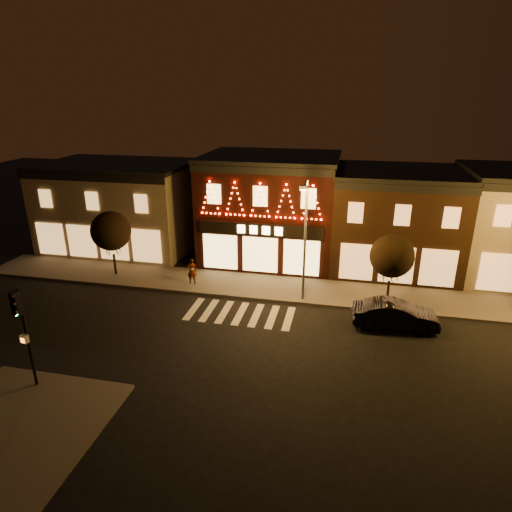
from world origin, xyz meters
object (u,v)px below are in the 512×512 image
(streetlamp_mid, at_px, (305,233))
(dark_sedan, at_px, (395,315))
(traffic_signal_near, at_px, (21,320))
(pedestrian, at_px, (192,271))

(streetlamp_mid, height_order, dark_sedan, streetlamp_mid)
(traffic_signal_near, bearing_deg, streetlamp_mid, 54.58)
(dark_sedan, height_order, pedestrian, pedestrian)
(streetlamp_mid, xyz_separation_m, pedestrian, (-7.82, 1.00, -3.61))
(traffic_signal_near, relative_size, dark_sedan, 1.01)
(streetlamp_mid, xyz_separation_m, dark_sedan, (5.55, -2.06, -3.90))
(streetlamp_mid, bearing_deg, dark_sedan, -22.32)
(dark_sedan, bearing_deg, streetlamp_mid, 66.36)
(traffic_signal_near, distance_m, streetlamp_mid, 15.83)
(pedestrian, bearing_deg, traffic_signal_near, 67.58)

